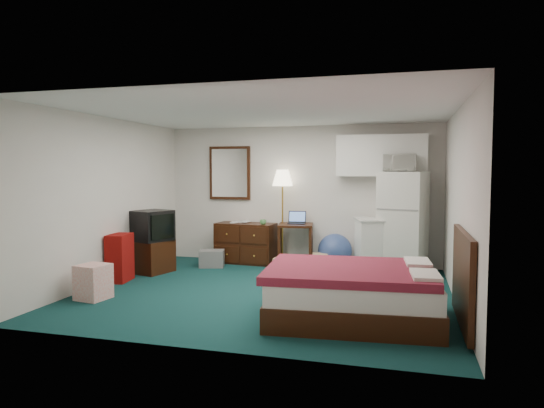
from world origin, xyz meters
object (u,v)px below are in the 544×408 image
(floor_lamp, at_px, (282,217))
(kitchen_counter, at_px, (381,246))
(bed, at_px, (353,294))
(fridge, at_px, (403,223))
(dresser, at_px, (246,243))
(suitcase, at_px, (120,258))
(tv_stand, at_px, (152,256))
(desk, at_px, (296,245))

(floor_lamp, bearing_deg, kitchen_counter, -8.61)
(kitchen_counter, distance_m, bed, 2.72)
(fridge, bearing_deg, bed, -85.64)
(dresser, bearing_deg, suitcase, -121.94)
(tv_stand, distance_m, suitcase, 0.74)
(bed, height_order, tv_stand, bed)
(desk, xyz_separation_m, kitchen_counter, (1.49, -0.11, 0.06))
(floor_lamp, bearing_deg, dresser, -174.10)
(dresser, bearing_deg, floor_lamp, 10.00)
(kitchen_counter, height_order, fridge, fridge)
(fridge, xyz_separation_m, suitcase, (-4.18, -1.69, -0.48))
(dresser, height_order, tv_stand, dresser)
(desk, xyz_separation_m, bed, (1.29, -2.82, -0.08))
(fridge, bearing_deg, tv_stand, -150.85)
(dresser, bearing_deg, tv_stand, -131.99)
(fridge, bearing_deg, floor_lamp, -172.47)
(dresser, relative_size, tv_stand, 1.85)
(bed, distance_m, tv_stand, 3.89)
(dresser, xyz_separation_m, floor_lamp, (0.68, 0.07, 0.49))
(floor_lamp, xyz_separation_m, tv_stand, (-1.92, -1.27, -0.59))
(kitchen_counter, bearing_deg, tv_stand, 179.27)
(desk, distance_m, fridge, 1.89)
(floor_lamp, xyz_separation_m, suitcase, (-2.07, -1.99, -0.49))
(floor_lamp, height_order, bed, floor_lamp)
(dresser, relative_size, desk, 1.42)
(desk, height_order, bed, desk)
(floor_lamp, height_order, tv_stand, floor_lamp)
(kitchen_counter, relative_size, fridge, 0.52)
(kitchen_counter, xyz_separation_m, tv_stand, (-3.69, -1.00, -0.17))
(tv_stand, height_order, suitcase, suitcase)
(dresser, height_order, suitcase, dresser)
(kitchen_counter, relative_size, bed, 0.47)
(desk, height_order, suitcase, desk)
(floor_lamp, distance_m, desk, 0.58)
(dresser, relative_size, suitcase, 1.48)
(fridge, bearing_deg, desk, -168.78)
(desk, distance_m, tv_stand, 2.47)
(kitchen_counter, distance_m, suitcase, 4.21)
(dresser, distance_m, desk, 0.96)
(floor_lamp, xyz_separation_m, kitchen_counter, (1.77, -0.27, -0.42))
(fridge, bearing_deg, suitcase, -142.38)
(bed, bearing_deg, kitchen_counter, 81.16)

